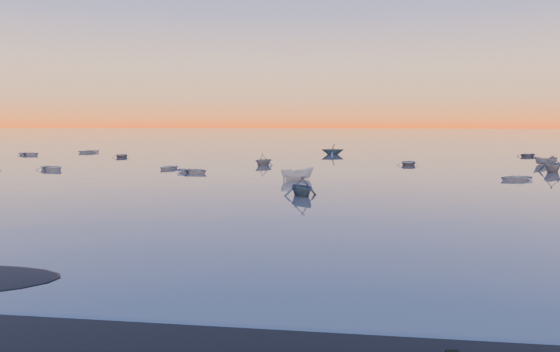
# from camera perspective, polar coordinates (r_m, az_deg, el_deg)

# --- Properties ---
(ground) EXTENTS (600.00, 600.00, 0.00)m
(ground) POSITION_cam_1_polar(r_m,az_deg,el_deg) (118.24, 4.82, 2.90)
(ground) COLOR #635852
(ground) RESTS_ON ground
(mud_lobes) EXTENTS (140.00, 6.00, 0.07)m
(mud_lobes) POSITION_cam_1_polar(r_m,az_deg,el_deg) (19.24, -13.93, -12.54)
(mud_lobes) COLOR black
(mud_lobes) RESTS_ON ground
(moored_fleet) EXTENTS (124.00, 58.00, 1.20)m
(moored_fleet) POSITION_cam_1_polar(r_m,az_deg,el_deg) (71.48, 2.57, 1.00)
(moored_fleet) COLOR silver
(moored_fleet) RESTS_ON ground
(boat_near_left) EXTENTS (3.51, 4.19, 0.98)m
(boat_near_left) POSITION_cam_1_polar(r_m,az_deg,el_deg) (71.81, -22.71, 0.57)
(boat_near_left) COLOR silver
(boat_near_left) RESTS_ON ground
(boat_near_center) EXTENTS (2.99, 3.87, 1.24)m
(boat_near_center) POSITION_cam_1_polar(r_m,az_deg,el_deg) (55.49, 1.81, -0.40)
(boat_near_center) COLOR silver
(boat_near_center) RESTS_ON ground
(boat_near_right) EXTENTS (3.77, 3.17, 1.21)m
(boat_near_right) POSITION_cam_1_polar(r_m,az_deg,el_deg) (43.75, 2.28, -2.08)
(boat_near_right) COLOR #344E63
(boat_near_right) RESTS_ON ground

